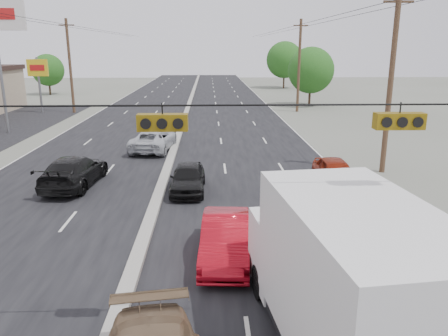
{
  "coord_description": "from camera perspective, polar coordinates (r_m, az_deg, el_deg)",
  "views": [
    {
      "loc": [
        2.46,
        -9.05,
        6.94
      ],
      "look_at": [
        3.07,
        8.17,
        2.2
      ],
      "focal_mm": 35.0,
      "sensor_mm": 36.0,
      "label": 1
    }
  ],
  "objects": [
    {
      "name": "utility_pole_left_c",
      "position": [
        51.31,
        -19.47,
        12.49
      ],
      "size": [
        1.6,
        0.3,
        10.0
      ],
      "color": "#422D1E",
      "rests_on": "ground"
    },
    {
      "name": "box_truck",
      "position": [
        10.26,
        15.25,
        -13.83
      ],
      "size": [
        3.57,
        8.05,
        3.96
      ],
      "rotation": [
        0.0,
        0.0,
        0.11
      ],
      "color": "black",
      "rests_on": "ground"
    },
    {
      "name": "traffic_signals",
      "position": [
        9.22,
        -8.65,
        6.18
      ],
      "size": [
        25.0,
        0.3,
        0.54
      ],
      "color": "black",
      "rests_on": "ground"
    },
    {
      "name": "red_sedan",
      "position": [
        14.88,
        0.2,
        -9.23
      ],
      "size": [
        1.88,
        4.6,
        1.48
      ],
      "primitive_type": "imported",
      "rotation": [
        0.0,
        0.0,
        -0.07
      ],
      "color": "#A20916",
      "rests_on": "ground"
    },
    {
      "name": "utility_pole_right_c",
      "position": [
        50.1,
        9.78,
        13.07
      ],
      "size": [
        1.6,
        0.3,
        10.0
      ],
      "color": "#422D1E",
      "rests_on": "ground"
    },
    {
      "name": "tree_left_far",
      "position": [
        73.32,
        -22.01,
        11.78
      ],
      "size": [
        4.8,
        4.8,
        6.12
      ],
      "color": "#382619",
      "rests_on": "ground"
    },
    {
      "name": "tree_right_mid",
      "position": [
        55.54,
        11.28,
        12.41
      ],
      "size": [
        5.6,
        5.6,
        7.14
      ],
      "color": "#382619",
      "rests_on": "ground"
    },
    {
      "name": "tree_right_far",
      "position": [
        80.22,
        7.91,
        13.83
      ],
      "size": [
        6.4,
        6.4,
        8.16
      ],
      "color": "#382619",
      "rests_on": "ground"
    },
    {
      "name": "pole_sign_far",
      "position": [
        52.47,
        -23.12,
        11.42
      ],
      "size": [
        2.2,
        0.25,
        6.0
      ],
      "color": "slate",
      "rests_on": "ground"
    },
    {
      "name": "queue_car_d",
      "position": [
        17.0,
        18.46,
        -6.85
      ],
      "size": [
        2.64,
        5.29,
        1.48
      ],
      "primitive_type": "imported",
      "rotation": [
        0.0,
        0.0,
        0.11
      ],
      "color": "#110F4D",
      "rests_on": "ground"
    },
    {
      "name": "queue_car_a",
      "position": [
        21.78,
        -4.74,
        -1.31
      ],
      "size": [
        1.73,
        4.16,
        1.41
      ],
      "primitive_type": "imported",
      "rotation": [
        0.0,
        0.0,
        -0.02
      ],
      "color": "black",
      "rests_on": "ground"
    },
    {
      "name": "oncoming_far",
      "position": [
        30.93,
        -9.18,
        3.64
      ],
      "size": [
        3.15,
        5.66,
        1.5
      ],
      "primitive_type": "imported",
      "rotation": [
        0.0,
        0.0,
        3.01
      ],
      "color": "#B8BCC1",
      "rests_on": "ground"
    },
    {
      "name": "road_surface",
      "position": [
        39.73,
        -5.58,
        5.25
      ],
      "size": [
        20.0,
        160.0,
        0.02
      ],
      "primitive_type": "cube",
      "color": "black",
      "rests_on": "ground"
    },
    {
      "name": "oncoming_near",
      "position": [
        23.84,
        -18.98,
        -0.42
      ],
      "size": [
        2.65,
        5.61,
        1.58
      ],
      "primitive_type": "imported",
      "rotation": [
        0.0,
        0.0,
        3.06
      ],
      "color": "black",
      "rests_on": "ground"
    },
    {
      "name": "center_median",
      "position": [
        39.72,
        -5.58,
        5.39
      ],
      "size": [
        0.5,
        160.0,
        0.2
      ],
      "primitive_type": "cube",
      "color": "gray",
      "rests_on": "ground"
    },
    {
      "name": "queue_car_b",
      "position": [
        17.19,
        8.7,
        -6.11
      ],
      "size": [
        1.6,
        4.26,
        1.39
      ],
      "primitive_type": "imported",
      "rotation": [
        0.0,
        0.0,
        -0.03
      ],
      "color": "white",
      "rests_on": "ground"
    },
    {
      "name": "queue_car_e",
      "position": [
        23.23,
        14.33,
        -0.64
      ],
      "size": [
        1.72,
        4.24,
        1.44
      ],
      "primitive_type": "imported",
      "rotation": [
        0.0,
        0.0,
        0.01
      ],
      "color": "maroon",
      "rests_on": "ground"
    },
    {
      "name": "utility_pole_right_b",
      "position": [
        26.12,
        20.93,
        10.37
      ],
      "size": [
        1.6,
        0.3,
        10.0
      ],
      "color": "#422D1E",
      "rests_on": "ground"
    }
  ]
}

